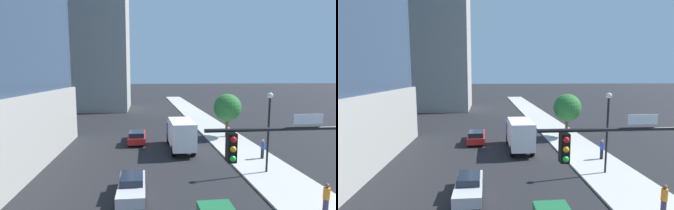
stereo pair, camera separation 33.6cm
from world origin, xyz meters
TOP-DOWN VIEW (x-y plane):
  - sidewalk at (8.77, 20.00)m, footprint 4.78×120.00m
  - construction_building at (-11.04, 53.08)m, footprint 13.89×22.77m
  - traffic_light_pole at (4.69, 3.81)m, footprint 5.97×0.48m
  - street_lamp at (8.49, 13.65)m, footprint 0.44×0.44m
  - street_tree at (9.08, 24.98)m, footprint 3.36×3.36m
  - car_silver at (-2.00, 10.88)m, footprint 1.73×4.12m
  - car_red at (-2.00, 23.71)m, footprint 1.94×4.73m
  - box_truck at (2.57, 20.39)m, footprint 2.28×6.58m
  - pedestrian_orange_shirt at (8.82, 7.62)m, footprint 0.34×0.34m
  - pedestrian_blue_shirt at (9.66, 16.74)m, footprint 0.34×0.34m

SIDE VIEW (x-z plane):
  - sidewalk at x=8.77m, z-range 0.00..0.15m
  - car_silver at x=-2.00m, z-range 0.00..1.41m
  - car_red at x=-2.00m, z-range -0.01..1.49m
  - pedestrian_orange_shirt at x=8.82m, z-range 0.17..1.92m
  - pedestrian_blue_shirt at x=9.66m, z-range 0.17..1.96m
  - box_truck at x=2.57m, z-range 0.18..3.46m
  - street_tree at x=9.08m, z-range 1.11..6.44m
  - street_lamp at x=8.49m, z-range 1.08..7.40m
  - traffic_light_pole at x=4.69m, z-range 1.36..7.65m
  - construction_building at x=-11.04m, z-range -1.78..37.00m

